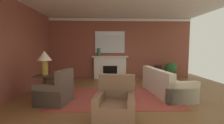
# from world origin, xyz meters

# --- Properties ---
(ground_plane) EXTENTS (8.86, 8.86, 0.00)m
(ground_plane) POSITION_xyz_m (0.00, 0.00, 0.00)
(ground_plane) COLOR brown
(wall_fireplace) EXTENTS (7.41, 0.12, 3.02)m
(wall_fireplace) POSITION_xyz_m (0.00, 3.24, 1.51)
(wall_fireplace) COLOR brown
(wall_fireplace) RESTS_ON ground_plane
(wall_window) EXTENTS (0.12, 6.96, 3.02)m
(wall_window) POSITION_xyz_m (-3.47, 0.30, 1.51)
(wall_window) COLOR brown
(wall_window) RESTS_ON ground_plane
(ceiling_panel) EXTENTS (7.41, 6.96, 0.06)m
(ceiling_panel) POSITION_xyz_m (0.00, 0.30, 3.05)
(ceiling_panel) COLOR white
(crown_moulding) EXTENTS (7.41, 0.08, 0.12)m
(crown_moulding) POSITION_xyz_m (0.00, 3.16, 2.94)
(crown_moulding) COLOR white
(area_rug) EXTENTS (3.71, 2.30, 0.01)m
(area_rug) POSITION_xyz_m (-0.34, -0.11, 0.01)
(area_rug) COLOR #993D33
(area_rug) RESTS_ON ground_plane
(fireplace) EXTENTS (1.80, 0.35, 1.13)m
(fireplace) POSITION_xyz_m (-0.41, 3.03, 0.54)
(fireplace) COLOR white
(fireplace) RESTS_ON ground_plane
(mantel_mirror) EXTENTS (1.49, 0.04, 1.09)m
(mantel_mirror) POSITION_xyz_m (-0.41, 3.15, 1.83)
(mantel_mirror) COLOR silver
(sofa) EXTENTS (1.11, 2.18, 0.85)m
(sofa) POSITION_xyz_m (1.33, 0.17, 0.30)
(sofa) COLOR beige
(sofa) RESTS_ON ground_plane
(armchair_near_window) EXTENTS (0.95, 0.95, 0.95)m
(armchair_near_window) POSITION_xyz_m (-2.00, -0.58, 0.31)
(armchair_near_window) COLOR brown
(armchair_near_window) RESTS_ON ground_plane
(armchair_facing_fireplace) EXTENTS (0.93, 0.93, 0.95)m
(armchair_facing_fireplace) POSITION_xyz_m (-0.42, -1.72, 0.31)
(armchair_facing_fireplace) COLOR brown
(armchair_facing_fireplace) RESTS_ON ground_plane
(coffee_table) EXTENTS (1.00, 1.00, 0.45)m
(coffee_table) POSITION_xyz_m (-0.34, -0.11, 0.34)
(coffee_table) COLOR #3D2D1E
(coffee_table) RESTS_ON ground_plane
(side_table) EXTENTS (0.56, 0.56, 0.70)m
(side_table) POSITION_xyz_m (-2.50, 0.03, 0.40)
(side_table) COLOR #3D2D1E
(side_table) RESTS_ON ground_plane
(table_lamp) EXTENTS (0.44, 0.44, 0.75)m
(table_lamp) POSITION_xyz_m (-2.50, 0.03, 1.22)
(table_lamp) COLOR #B28E38
(table_lamp) RESTS_ON side_table
(vase_mantel_left) EXTENTS (0.15, 0.15, 0.39)m
(vase_mantel_left) POSITION_xyz_m (-0.96, 2.98, 1.33)
(vase_mantel_left) COLOR #33703D
(vase_mantel_left) RESTS_ON fireplace
(vase_tall_corner) EXTENTS (0.35, 0.35, 0.67)m
(vase_tall_corner) POSITION_xyz_m (1.95, 2.73, 0.33)
(vase_tall_corner) COLOR black
(vase_tall_corner) RESTS_ON ground_plane
(book_red_cover) EXTENTS (0.19, 0.16, 0.06)m
(book_red_cover) POSITION_xyz_m (-0.35, -0.22, 0.48)
(book_red_cover) COLOR maroon
(book_red_cover) RESTS_ON coffee_table
(book_art_folio) EXTENTS (0.22, 0.20, 0.04)m
(book_art_folio) POSITION_xyz_m (-0.40, -0.02, 0.53)
(book_art_folio) COLOR navy
(book_art_folio) RESTS_ON coffee_table
(potted_plant) EXTENTS (0.56, 0.56, 0.83)m
(potted_plant) POSITION_xyz_m (2.55, 2.64, 0.49)
(potted_plant) COLOR #333333
(potted_plant) RESTS_ON ground_plane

